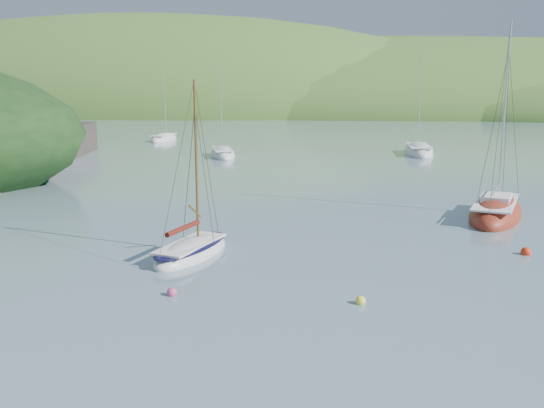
# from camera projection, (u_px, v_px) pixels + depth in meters

# --- Properties ---
(ground) EXTENTS (700.00, 700.00, 0.00)m
(ground) POSITION_uv_depth(u_px,v_px,m) (218.00, 301.00, 23.45)
(ground) COLOR #70909B
(ground) RESTS_ON ground
(shoreline_hills) EXTENTS (690.00, 135.00, 56.00)m
(shoreline_hills) POSITION_uv_depth(u_px,v_px,m) (303.00, 110.00, 192.38)
(shoreline_hills) COLOR #376928
(shoreline_hills) RESTS_ON ground
(daysailer_white) EXTENTS (3.65, 6.26, 9.07)m
(daysailer_white) POSITION_uv_depth(u_px,v_px,m) (191.00, 251.00, 29.57)
(daysailer_white) COLOR silver
(daysailer_white) RESTS_ON ground
(sloop_red) EXTENTS (5.65, 9.33, 13.06)m
(sloop_red) POSITION_uv_depth(u_px,v_px,m) (496.00, 214.00, 38.00)
(sloop_red) COLOR #9C311C
(sloop_red) RESTS_ON ground
(distant_sloop_a) EXTENTS (4.85, 8.15, 10.99)m
(distant_sloop_a) POSITION_uv_depth(u_px,v_px,m) (222.00, 155.00, 69.42)
(distant_sloop_a) COLOR silver
(distant_sloop_a) RESTS_ON ground
(distant_sloop_b) EXTENTS (3.27, 9.25, 13.19)m
(distant_sloop_b) POSITION_uv_depth(u_px,v_px,m) (418.00, 153.00, 71.65)
(distant_sloop_b) COLOR silver
(distant_sloop_b) RESTS_ON ground
(distant_sloop_c) EXTENTS (3.31, 7.56, 10.47)m
(distant_sloop_c) POSITION_uv_depth(u_px,v_px,m) (164.00, 139.00, 88.67)
(distant_sloop_c) COLOR silver
(distant_sloop_c) RESTS_ON ground
(mooring_buoys) EXTENTS (16.08, 8.33, 0.50)m
(mooring_buoys) POSITION_uv_depth(u_px,v_px,m) (409.00, 271.00, 26.74)
(mooring_buoys) COLOR #FEFF3C
(mooring_buoys) RESTS_ON ground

